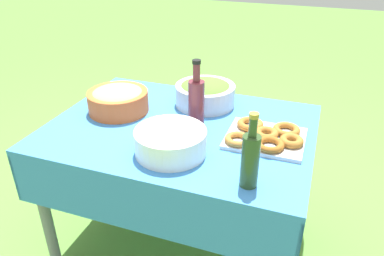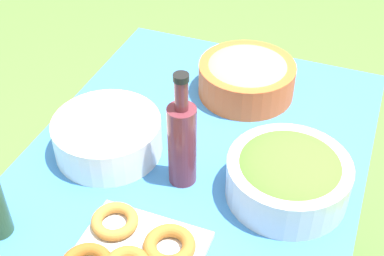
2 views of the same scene
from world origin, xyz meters
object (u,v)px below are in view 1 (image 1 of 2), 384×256
olive_oil_bottle (250,158)px  donut_platter (266,136)px  wine_bottle (196,103)px  plate_stack (171,142)px  pasta_bowl (118,99)px  salad_bowl (205,93)px

olive_oil_bottle → donut_platter: bearing=89.1°
olive_oil_bottle → wine_bottle: (-0.30, 0.32, 0.02)m
plate_stack → olive_oil_bottle: size_ratio=1.02×
plate_stack → wine_bottle: bearing=82.8°
pasta_bowl → wine_bottle: 0.41m
pasta_bowl → wine_bottle: bearing=-5.7°
salad_bowl → donut_platter: size_ratio=0.85×
salad_bowl → olive_oil_bottle: (0.34, -0.57, 0.04)m
pasta_bowl → plate_stack: (0.37, -0.26, -0.01)m
plate_stack → olive_oil_bottle: (0.32, -0.10, 0.06)m
olive_oil_bottle → salad_bowl: bearing=120.8°
pasta_bowl → wine_bottle: (0.40, -0.04, 0.06)m
plate_stack → salad_bowl: bearing=91.6°
pasta_bowl → olive_oil_bottle: 0.78m
salad_bowl → plate_stack: bearing=-88.4°
plate_stack → olive_oil_bottle: bearing=-17.3°
plate_stack → pasta_bowl: bearing=145.3°
salad_bowl → pasta_bowl: bearing=-150.1°
donut_platter → plate_stack: size_ratio=1.22×
pasta_bowl → donut_platter: 0.70m
plate_stack → olive_oil_bottle: olive_oil_bottle is taller
salad_bowl → donut_platter: salad_bowl is taller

